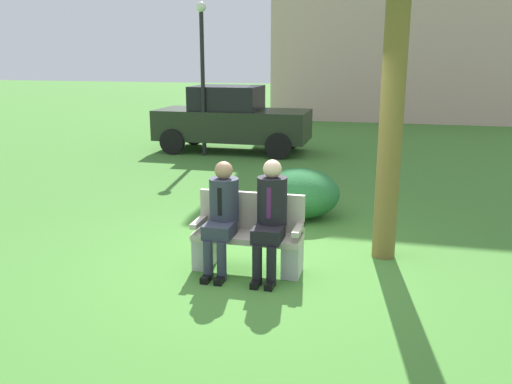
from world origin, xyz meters
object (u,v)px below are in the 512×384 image
object	(u,v)px
park_bench	(249,237)
seated_man_left	(222,211)
parked_car_near	(232,119)
street_lamp	(202,64)
seated_man_right	(270,213)
shrub_near_bench	(300,193)

from	to	relation	value
park_bench	seated_man_left	distance (m)	0.45
parked_car_near	street_lamp	world-z (taller)	street_lamp
seated_man_right	parked_car_near	size ratio (longest dim) A/B	0.34
park_bench	shrub_near_bench	bearing A→B (deg)	83.99
park_bench	shrub_near_bench	xyz separation A→B (m)	(0.23, 2.23, -0.01)
park_bench	seated_man_right	distance (m)	0.47
seated_man_left	parked_car_near	world-z (taller)	parked_car_near
shrub_near_bench	street_lamp	bearing A→B (deg)	124.52
seated_man_right	parked_car_near	world-z (taller)	parked_car_near
shrub_near_bench	parked_car_near	bearing A→B (deg)	116.66
park_bench	seated_man_right	xyz separation A→B (m)	(0.28, -0.11, 0.35)
seated_man_right	street_lamp	size ratio (longest dim) A/B	0.36
seated_man_left	shrub_near_bench	distance (m)	2.43
park_bench	street_lamp	bearing A→B (deg)	113.30
parked_car_near	seated_man_right	bearing A→B (deg)	-70.42
seated_man_right	parked_car_near	xyz separation A→B (m)	(-2.74, 7.71, 0.09)
shrub_near_bench	parked_car_near	distance (m)	6.02
shrub_near_bench	street_lamp	world-z (taller)	street_lamp
park_bench	parked_car_near	bearing A→B (deg)	107.94
seated_man_left	parked_car_near	distance (m)	8.01
seated_man_left	street_lamp	distance (m)	7.64
seated_man_right	seated_man_left	bearing A→B (deg)	-179.55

